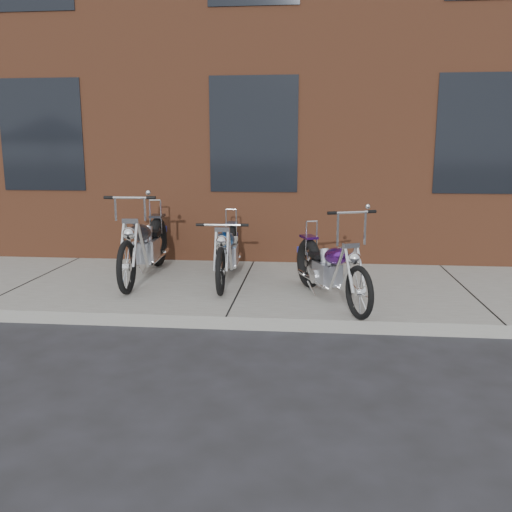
# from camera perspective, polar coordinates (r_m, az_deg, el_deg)

# --- Properties ---
(ground) EXTENTS (120.00, 120.00, 0.00)m
(ground) POSITION_cam_1_polar(r_m,az_deg,el_deg) (6.11, -3.16, -7.75)
(ground) COLOR #252425
(ground) RESTS_ON ground
(sidewalk) EXTENTS (22.00, 3.00, 0.15)m
(sidewalk) POSITION_cam_1_polar(r_m,az_deg,el_deg) (7.51, -1.42, -3.50)
(sidewalk) COLOR gray
(sidewalk) RESTS_ON ground
(building_brick) EXTENTS (22.00, 10.00, 8.00)m
(building_brick) POSITION_cam_1_polar(r_m,az_deg,el_deg) (13.88, 1.99, 19.61)
(building_brick) COLOR brown
(building_brick) RESTS_ON ground
(chopper_purple) EXTENTS (0.89, 1.96, 1.17)m
(chopper_purple) POSITION_cam_1_polar(r_m,az_deg,el_deg) (6.67, 7.77, -1.52)
(chopper_purple) COLOR black
(chopper_purple) RESTS_ON sidewalk
(chopper_blue) EXTENTS (0.53, 2.17, 0.94)m
(chopper_blue) POSITION_cam_1_polar(r_m,az_deg,el_deg) (7.64, -3.04, 0.31)
(chopper_blue) COLOR black
(chopper_blue) RESTS_ON sidewalk
(chopper_third) EXTENTS (0.59, 2.43, 1.23)m
(chopper_third) POSITION_cam_1_polar(r_m,az_deg,el_deg) (7.94, -11.60, 0.87)
(chopper_third) COLOR black
(chopper_third) RESTS_ON sidewalk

